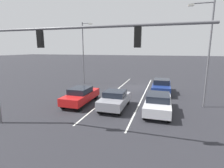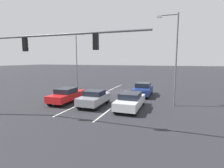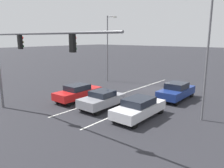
{
  "view_description": "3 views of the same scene",
  "coord_description": "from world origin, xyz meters",
  "px_view_note": "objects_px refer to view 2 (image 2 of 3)",
  "views": [
    {
      "loc": [
        -3.78,
        22.44,
        4.93
      ],
      "look_at": [
        0.9,
        7.04,
        1.71
      ],
      "focal_mm": 28.0,
      "sensor_mm": 36.0,
      "label": 1
    },
    {
      "loc": [
        -6.96,
        23.8,
        4.39
      ],
      "look_at": [
        -1.42,
        8.05,
        2.1
      ],
      "focal_mm": 28.0,
      "sensor_mm": 36.0,
      "label": 2
    },
    {
      "loc": [
        -11.56,
        21.74,
        5.78
      ],
      "look_at": [
        -0.61,
        8.43,
        2.1
      ],
      "focal_mm": 35.0,
      "sensor_mm": 36.0,
      "label": 3
    }
  ],
  "objects_px": {
    "car_gray_midlane_front": "(94,98)",
    "street_lamp_left_shoulder": "(174,54)",
    "car_red_rightlane_front": "(67,95)",
    "street_lamp_right_shoulder": "(77,57)",
    "traffic_signal_gantry": "(28,54)",
    "car_navy_leftlane_second": "(143,89)",
    "car_silver_leftlane_front": "(130,101)"
  },
  "relations": [
    {
      "from": "car_gray_midlane_front",
      "to": "street_lamp_left_shoulder",
      "type": "height_order",
      "value": "street_lamp_left_shoulder"
    },
    {
      "from": "car_red_rightlane_front",
      "to": "street_lamp_right_shoulder",
      "type": "distance_m",
      "value": 10.54
    },
    {
      "from": "car_gray_midlane_front",
      "to": "traffic_signal_gantry",
      "type": "distance_m",
      "value": 7.02
    },
    {
      "from": "car_red_rightlane_front",
      "to": "car_gray_midlane_front",
      "type": "distance_m",
      "value": 3.34
    },
    {
      "from": "car_red_rightlane_front",
      "to": "car_gray_midlane_front",
      "type": "height_order",
      "value": "car_red_rightlane_front"
    },
    {
      "from": "car_red_rightlane_front",
      "to": "car_navy_leftlane_second",
      "type": "xyz_separation_m",
      "value": [
        -6.94,
        -6.17,
        0.04
      ]
    },
    {
      "from": "car_gray_midlane_front",
      "to": "street_lamp_right_shoulder",
      "type": "xyz_separation_m",
      "value": [
        7.2,
        -9.3,
        4.04
      ]
    },
    {
      "from": "car_silver_leftlane_front",
      "to": "car_red_rightlane_front",
      "type": "bearing_deg",
      "value": -1.88
    },
    {
      "from": "car_red_rightlane_front",
      "to": "street_lamp_right_shoulder",
      "type": "relative_size",
      "value": 0.55
    },
    {
      "from": "car_silver_leftlane_front",
      "to": "street_lamp_left_shoulder",
      "type": "relative_size",
      "value": 0.55
    },
    {
      "from": "car_gray_midlane_front",
      "to": "street_lamp_right_shoulder",
      "type": "relative_size",
      "value": 0.47
    },
    {
      "from": "car_red_rightlane_front",
      "to": "street_lamp_left_shoulder",
      "type": "bearing_deg",
      "value": -167.97
    },
    {
      "from": "car_navy_leftlane_second",
      "to": "street_lamp_left_shoulder",
      "type": "xyz_separation_m",
      "value": [
        -3.45,
        3.96,
        4.12
      ]
    },
    {
      "from": "car_silver_leftlane_front",
      "to": "car_red_rightlane_front",
      "type": "relative_size",
      "value": 1.02
    },
    {
      "from": "street_lamp_left_shoulder",
      "to": "traffic_signal_gantry",
      "type": "bearing_deg",
      "value": 38.27
    },
    {
      "from": "traffic_signal_gantry",
      "to": "street_lamp_right_shoulder",
      "type": "height_order",
      "value": "street_lamp_right_shoulder"
    },
    {
      "from": "car_navy_leftlane_second",
      "to": "street_lamp_left_shoulder",
      "type": "relative_size",
      "value": 0.55
    },
    {
      "from": "car_gray_midlane_front",
      "to": "car_navy_leftlane_second",
      "type": "relative_size",
      "value": 0.85
    },
    {
      "from": "car_gray_midlane_front",
      "to": "traffic_signal_gantry",
      "type": "bearing_deg",
      "value": 62.53
    },
    {
      "from": "traffic_signal_gantry",
      "to": "street_lamp_left_shoulder",
      "type": "bearing_deg",
      "value": -141.73
    },
    {
      "from": "car_gray_midlane_front",
      "to": "car_navy_leftlane_second",
      "type": "bearing_deg",
      "value": -119.03
    },
    {
      "from": "car_red_rightlane_front",
      "to": "street_lamp_left_shoulder",
      "type": "height_order",
      "value": "street_lamp_left_shoulder"
    },
    {
      "from": "car_gray_midlane_front",
      "to": "traffic_signal_gantry",
      "type": "height_order",
      "value": "traffic_signal_gantry"
    },
    {
      "from": "street_lamp_right_shoulder",
      "to": "car_red_rightlane_front",
      "type": "bearing_deg",
      "value": 113.45
    },
    {
      "from": "car_gray_midlane_front",
      "to": "street_lamp_right_shoulder",
      "type": "height_order",
      "value": "street_lamp_right_shoulder"
    },
    {
      "from": "car_red_rightlane_front",
      "to": "car_gray_midlane_front",
      "type": "bearing_deg",
      "value": 173.82
    },
    {
      "from": "car_red_rightlane_front",
      "to": "street_lamp_left_shoulder",
      "type": "distance_m",
      "value": 11.41
    },
    {
      "from": "car_silver_leftlane_front",
      "to": "car_navy_leftlane_second",
      "type": "xyz_separation_m",
      "value": [
        -0.1,
        -6.4,
        0.05
      ]
    },
    {
      "from": "traffic_signal_gantry",
      "to": "street_lamp_left_shoulder",
      "type": "xyz_separation_m",
      "value": [
        -9.73,
        -7.67,
        0.12
      ]
    },
    {
      "from": "car_red_rightlane_front",
      "to": "street_lamp_right_shoulder",
      "type": "xyz_separation_m",
      "value": [
        3.88,
        -8.94,
        4.04
      ]
    },
    {
      "from": "car_silver_leftlane_front",
      "to": "street_lamp_left_shoulder",
      "type": "height_order",
      "value": "street_lamp_left_shoulder"
    },
    {
      "from": "car_silver_leftlane_front",
      "to": "street_lamp_right_shoulder",
      "type": "relative_size",
      "value": 0.56
    }
  ]
}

